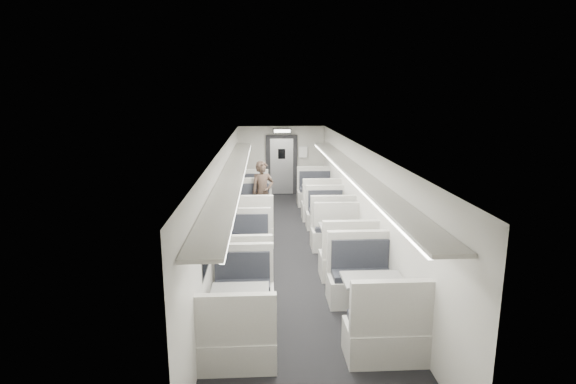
{
  "coord_description": "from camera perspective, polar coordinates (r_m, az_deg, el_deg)",
  "views": [
    {
      "loc": [
        -0.63,
        -9.63,
        3.52
      ],
      "look_at": [
        -0.06,
        0.76,
        1.22
      ],
      "focal_mm": 28.0,
      "sensor_mm": 36.0,
      "label": 1
    }
  ],
  "objects": [
    {
      "name": "window_a",
      "position": [
        13.24,
        -6.82,
        2.94
      ],
      "size": [
        0.02,
        1.18,
        0.84
      ],
      "primitive_type": "cube",
      "color": "black",
      "rests_on": "room"
    },
    {
      "name": "window_d",
      "position": [
        6.84,
        -10.23,
        -6.22
      ],
      "size": [
        0.02,
        1.18,
        0.84
      ],
      "primitive_type": "cube",
      "color": "black",
      "rests_on": "room"
    },
    {
      "name": "booth_left_c",
      "position": [
        9.01,
        -5.34,
        -8.05
      ],
      "size": [
        1.01,
        2.06,
        1.1
      ],
      "color": "beige",
      "rests_on": "room"
    },
    {
      "name": "window_c",
      "position": [
        8.94,
        -8.55,
        -1.72
      ],
      "size": [
        0.02,
        1.18,
        0.84
      ],
      "primitive_type": "cube",
      "color": "black",
      "rests_on": "room"
    },
    {
      "name": "window_b",
      "position": [
        11.08,
        -7.52,
        1.06
      ],
      "size": [
        0.02,
        1.18,
        0.84
      ],
      "primitive_type": "cube",
      "color": "black",
      "rests_on": "room"
    },
    {
      "name": "booth_right_a",
      "position": [
        13.56,
        3.85,
        -0.84
      ],
      "size": [
        1.12,
        2.27,
        1.21
      ],
      "color": "beige",
      "rests_on": "room"
    },
    {
      "name": "room",
      "position": [
        9.93,
        0.59,
        -1.05
      ],
      "size": [
        3.24,
        12.24,
        2.64
      ],
      "color": "black",
      "rests_on": "ground"
    },
    {
      "name": "booth_left_b",
      "position": [
        11.44,
        -4.88,
        -3.32
      ],
      "size": [
        1.15,
        2.34,
        1.25
      ],
      "color": "beige",
      "rests_on": "room"
    },
    {
      "name": "vestibule_door",
      "position": [
        15.77,
        -0.82,
        3.41
      ],
      "size": [
        1.1,
        0.13,
        2.1
      ],
      "color": "black",
      "rests_on": "room"
    },
    {
      "name": "booth_right_d",
      "position": [
        7.15,
        10.68,
        -13.58
      ],
      "size": [
        1.12,
        2.27,
        1.21
      ],
      "color": "beige",
      "rests_on": "room"
    },
    {
      "name": "booth_left_d",
      "position": [
        6.86,
        -6.07,
        -14.93
      ],
      "size": [
        1.02,
        2.06,
        1.1
      ],
      "color": "beige",
      "rests_on": "room"
    },
    {
      "name": "luggage_rack_right",
      "position": [
        9.65,
        8.11,
        2.78
      ],
      "size": [
        0.46,
        10.4,
        0.09
      ],
      "color": "beige",
      "rests_on": "room"
    },
    {
      "name": "booth_right_b",
      "position": [
        11.25,
        5.33,
        -3.83
      ],
      "size": [
        1.03,
        2.09,
        1.12
      ],
      "color": "beige",
      "rests_on": "room"
    },
    {
      "name": "exit_sign",
      "position": [
        15.14,
        -0.75,
        7.76
      ],
      "size": [
        0.62,
        0.12,
        0.16
      ],
      "color": "black",
      "rests_on": "room"
    },
    {
      "name": "booth_left_a",
      "position": [
        13.72,
        -4.6,
        -0.85
      ],
      "size": [
        1.02,
        2.08,
        1.11
      ],
      "color": "beige",
      "rests_on": "room"
    },
    {
      "name": "booth_right_c",
      "position": [
        9.64,
        6.82,
        -6.5
      ],
      "size": [
        1.11,
        2.25,
        1.21
      ],
      "color": "beige",
      "rests_on": "room"
    },
    {
      "name": "passenger",
      "position": [
        12.21,
        -3.24,
        -0.1
      ],
      "size": [
        0.73,
        0.59,
        1.74
      ],
      "primitive_type": "imported",
      "rotation": [
        0.0,
        0.0,
        0.32
      ],
      "color": "black",
      "rests_on": "room"
    },
    {
      "name": "wall_notice",
      "position": [
        15.75,
        1.92,
        5.08
      ],
      "size": [
        0.32,
        0.02,
        0.4
      ],
      "primitive_type": "cube",
      "color": "white",
      "rests_on": "room"
    },
    {
      "name": "luggage_rack_left",
      "position": [
        9.49,
        -6.81,
        2.65
      ],
      "size": [
        0.46,
        10.4,
        0.09
      ],
      "color": "beige",
      "rests_on": "room"
    }
  ]
}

